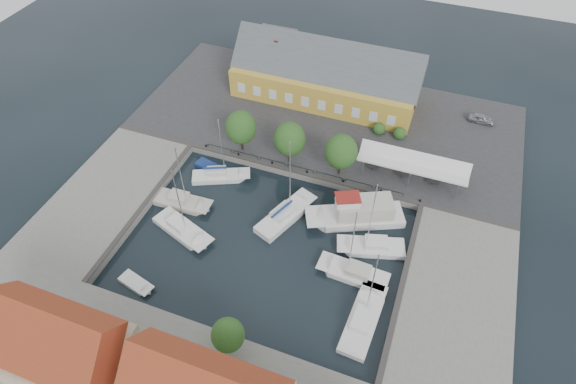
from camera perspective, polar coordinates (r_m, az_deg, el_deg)
The scene contains 20 objects.
ground at distance 58.48m, azimuth -2.05°, elevation -5.02°, with size 140.00×140.00×0.00m, color black.
north_quay at distance 73.74m, azimuth 4.65°, elevation 8.48°, with size 56.00×26.00×1.00m, color #2D2D30.
west_quay at distance 66.12m, azimuth -20.73°, elevation -0.50°, with size 12.00×24.00×1.00m, color slate.
east_quay at distance 55.56m, azimuth 19.18°, elevation -12.14°, with size 12.00×24.00×1.00m, color slate.
quay_edge_fittings at distance 60.52m, azimuth -0.39°, elevation -1.10°, with size 56.00×24.72×0.40m.
warehouse at distance 76.24m, azimuth 4.14°, elevation 13.56°, with size 28.56×14.00×9.55m.
tent_canopy at distance 63.73m, azimuth 14.64°, elevation 3.37°, with size 14.00×4.00×2.83m.
quay_trees at distance 63.28m, azimuth 0.19°, elevation 6.27°, with size 18.20×4.20×6.30m.
car_silver at distance 77.46m, azimuth 21.96°, elevation 8.07°, with size 1.51×3.76×1.28m, color #96999D.
car_red at distance 68.86m, azimuth 0.78°, elevation 6.65°, with size 1.32×3.79×1.25m, color maroon.
center_sailboat at distance 59.79m, azimuth -0.37°, elevation -2.89°, with size 5.82×9.34×12.49m.
trawler at distance 59.81m, azimuth 8.38°, elevation -2.59°, with size 12.45×8.30×5.00m.
east_boat_a at distance 57.74m, azimuth 9.98°, elevation -6.51°, with size 8.35×4.78×11.40m.
east_boat_b at distance 55.26m, azimuth 7.92°, elevation -9.62°, with size 8.32×3.08×11.17m.
east_boat_c at distance 52.31m, azimuth 8.83°, elevation -14.91°, with size 3.35×9.21×11.47m.
west_boat_a at distance 65.32m, azimuth -8.11°, elevation 1.80°, with size 7.96×5.21×10.49m.
west_boat_b at distance 62.92m, azimuth -12.45°, elevation -1.23°, with size 7.64×2.83×10.40m.
west_boat_c at distance 59.94m, azimuth -12.44°, elevation -4.39°, with size 8.74×5.31×11.38m.
launch_sw at distance 56.78m, azimuth -17.55°, elevation -10.37°, with size 4.50×2.58×0.98m.
launch_nw at distance 67.19m, azimuth -9.37°, elevation 2.93°, with size 4.34×2.49×0.88m.
Camera 1 is at (14.61, -33.35, 45.77)m, focal length 30.00 mm.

